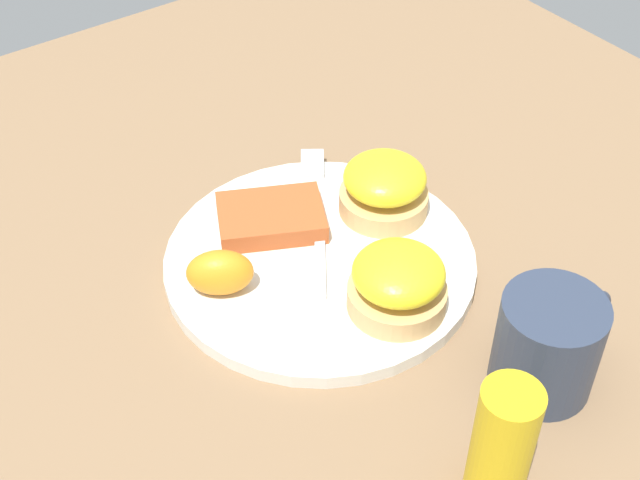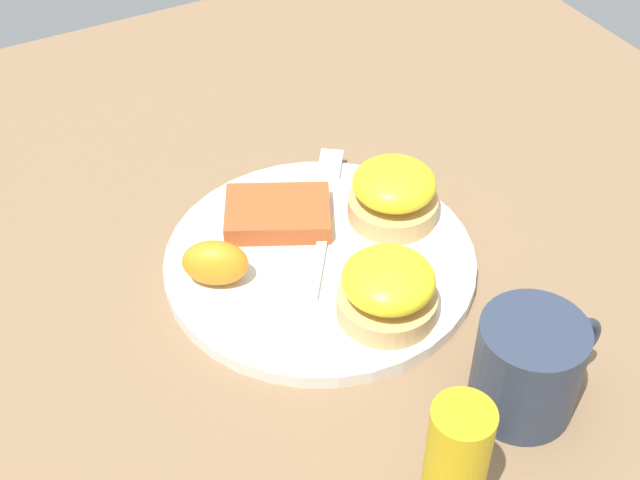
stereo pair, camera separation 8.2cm
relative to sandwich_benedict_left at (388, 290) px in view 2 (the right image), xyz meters
name	(u,v)px [view 2 (the right image)]	position (x,y,z in m)	size (l,w,h in m)	color
ground_plane	(320,267)	(-0.02, 0.09, -0.04)	(1.10, 1.10, 0.00)	#846647
plate	(320,261)	(-0.02, 0.09, -0.04)	(0.29, 0.29, 0.01)	silver
sandwich_benedict_left	(388,290)	(0.00, 0.00, 0.00)	(0.09, 0.09, 0.06)	tan
sandwich_benedict_right	(393,193)	(0.07, 0.11, 0.00)	(0.09, 0.09, 0.06)	tan
hashbrown_patty	(278,213)	(-0.03, 0.15, -0.02)	(0.10, 0.07, 0.02)	#B05127
orange_wedge	(215,263)	(-0.11, 0.11, -0.01)	(0.06, 0.04, 0.04)	orange
fork	(322,207)	(0.02, 0.15, -0.03)	(0.14, 0.19, 0.00)	silver
cup	(528,367)	(0.05, -0.13, 0.00)	(0.11, 0.08, 0.09)	#2D384C
condiment_bottle	(455,466)	(-0.06, -0.18, 0.02)	(0.04, 0.04, 0.12)	gold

